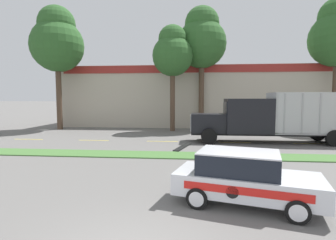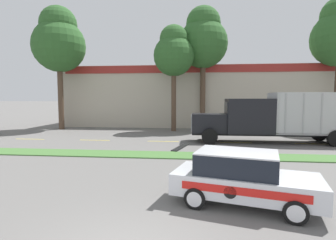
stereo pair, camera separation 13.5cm
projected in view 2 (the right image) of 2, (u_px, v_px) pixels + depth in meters
name	position (u px, v px, depth m)	size (l,w,h in m)	color
grass_verge	(169.00, 155.00, 14.97)	(120.00, 1.80, 0.06)	#477538
centre_line_2	(30.00, 139.00, 21.04)	(2.40, 0.14, 0.01)	yellow
centre_line_3	(95.00, 140.00, 20.48)	(2.40, 0.14, 0.01)	yellow
centre_line_4	(163.00, 141.00, 19.93)	(2.40, 0.14, 0.01)	yellow
centre_line_5	(235.00, 143.00, 19.37)	(2.40, 0.14, 0.01)	yellow
centre_line_6	(312.00, 144.00, 18.82)	(2.40, 0.14, 0.01)	yellow
dump_truck_mid	(260.00, 119.00, 19.30)	(11.70, 2.78, 3.69)	black
rally_car	(242.00, 177.00, 8.05)	(4.65, 2.90, 1.67)	silver
store_building_backdrop	(203.00, 97.00, 34.08)	(32.73, 12.10, 6.89)	#BCB29E
tree_behind_left	(203.00, 39.00, 27.12)	(5.08, 5.08, 12.76)	brown
tree_behind_centre	(174.00, 52.00, 25.74)	(4.00, 4.00, 10.46)	brown
tree_behind_right	(59.00, 41.00, 27.11)	(5.38, 5.38, 12.75)	brown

